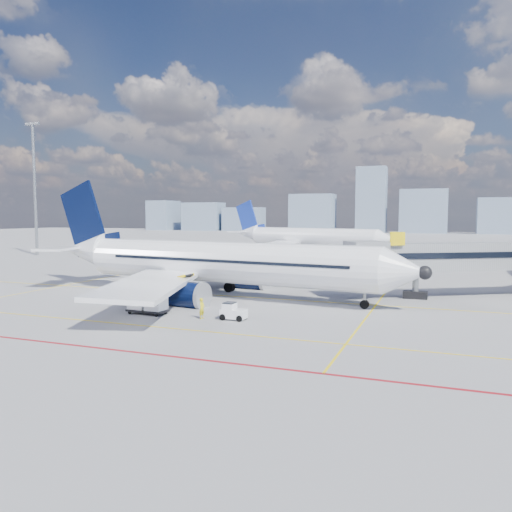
% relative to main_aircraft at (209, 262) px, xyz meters
% --- Properties ---
extents(ground, '(420.00, 420.00, 0.00)m').
position_rel_main_aircraft_xyz_m(ground, '(1.95, -7.83, -3.22)').
color(ground, '#939396').
rests_on(ground, ground).
extents(apron_markings, '(90.00, 35.12, 0.01)m').
position_rel_main_aircraft_xyz_m(apron_markings, '(1.37, -11.74, -3.21)').
color(apron_markings, yellow).
rests_on(apron_markings, ground).
extents(jet_bridge, '(23.55, 15.78, 6.30)m').
position_rel_main_aircraft_xyz_m(jet_bridge, '(25.46, 9.08, 0.52)').
color(jet_bridge, '#919499').
rests_on(jet_bridge, ground).
extents(floodlight_mast_nw, '(3.20, 0.61, 25.45)m').
position_rel_main_aircraft_xyz_m(floodlight_mast_nw, '(-53.05, 32.17, 10.37)').
color(floodlight_mast_nw, gray).
rests_on(floodlight_mast_nw, ground).
extents(distant_skyline, '(241.77, 15.62, 28.91)m').
position_rel_main_aircraft_xyz_m(distant_skyline, '(10.25, 182.17, 6.61)').
color(distant_skyline, gray).
rests_on(distant_skyline, ground).
extents(main_aircraft, '(40.60, 35.29, 11.89)m').
position_rel_main_aircraft_xyz_m(main_aircraft, '(0.00, 0.00, 0.00)').
color(main_aircraft, white).
rests_on(main_aircraft, ground).
extents(second_aircraft, '(37.29, 31.81, 11.17)m').
position_rel_main_aircraft_xyz_m(second_aircraft, '(-5.33, 56.04, 0.00)').
color(second_aircraft, white).
rests_on(second_aircraft, ground).
extents(baggage_tug, '(1.90, 1.18, 1.30)m').
position_rel_main_aircraft_xyz_m(baggage_tug, '(6.70, -9.73, -2.60)').
color(baggage_tug, white).
rests_on(baggage_tug, ground).
extents(cargo_dolly, '(3.29, 1.59, 1.77)m').
position_rel_main_aircraft_xyz_m(cargo_dolly, '(-0.43, -10.12, -2.25)').
color(cargo_dolly, black).
rests_on(cargo_dolly, ground).
extents(belt_loader, '(6.53, 2.95, 2.62)m').
position_rel_main_aircraft_xyz_m(belt_loader, '(-3.44, -3.59, -2.54)').
color(belt_loader, black).
rests_on(belt_loader, ground).
extents(ramp_worker, '(0.41, 0.59, 1.58)m').
position_rel_main_aircraft_xyz_m(ramp_worker, '(4.40, -10.20, -2.43)').
color(ramp_worker, yellow).
rests_on(ramp_worker, ground).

